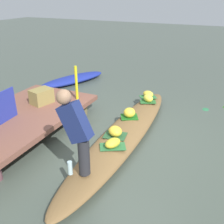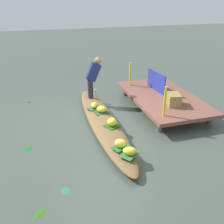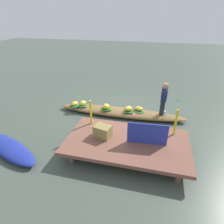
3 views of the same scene
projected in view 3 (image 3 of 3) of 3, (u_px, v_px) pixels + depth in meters
canal_water at (120, 115)px, 6.98m from camera, size 40.00×40.00×0.00m
dock_platform at (127, 142)px, 4.99m from camera, size 3.20×1.80×0.38m
vendor_boat at (120, 112)px, 6.93m from camera, size 4.66×0.72×0.24m
moored_boat at (9, 148)px, 5.11m from camera, size 2.31×1.39×0.22m
leaf_mat_0 at (106, 109)px, 6.89m from camera, size 0.43×0.44×0.01m
banana_bunch_0 at (106, 107)px, 6.85m from camera, size 0.31×0.31×0.20m
leaf_mat_1 at (139, 110)px, 6.78m from camera, size 0.43×0.49×0.01m
banana_bunch_1 at (139, 109)px, 6.75m from camera, size 0.35×0.29×0.14m
leaf_mat_2 at (128, 111)px, 6.76m from camera, size 0.36×0.43×0.01m
banana_bunch_2 at (129, 109)px, 6.72m from camera, size 0.36×0.36×0.17m
leaf_mat_3 at (75, 105)px, 7.16m from camera, size 0.44×0.47×0.01m
banana_bunch_3 at (75, 103)px, 7.12m from camera, size 0.30×0.33×0.15m
leaf_mat_4 at (83, 105)px, 7.17m from camera, size 0.36×0.42×0.01m
banana_bunch_4 at (83, 103)px, 7.13m from camera, size 0.28×0.31×0.18m
vendor_person at (164, 97)px, 6.15m from camera, size 0.20×0.49×1.21m
water_bottle at (165, 114)px, 6.34m from camera, size 0.07×0.07×0.20m
market_banner at (147, 134)px, 4.72m from camera, size 1.00×0.11×0.58m
railing_post_west at (176, 122)px, 5.05m from camera, size 0.06×0.06×0.76m
railing_post_east at (91, 112)px, 5.56m from camera, size 0.06×0.06×0.76m
produce_crate at (103, 131)px, 5.07m from camera, size 0.51×0.42×0.32m
drifting_plant_0 at (116, 95)px, 8.70m from camera, size 0.25×0.24×0.01m
drifting_plant_1 at (79, 97)px, 8.50m from camera, size 0.21×0.16×0.01m
drifting_plant_2 at (178, 101)px, 8.11m from camera, size 0.20×0.21×0.01m
drifting_plant_3 at (75, 92)px, 8.97m from camera, size 0.29×0.27×0.01m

